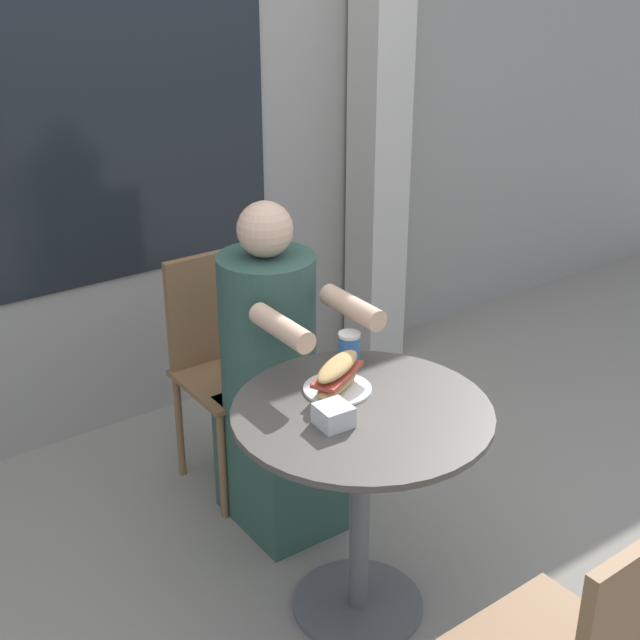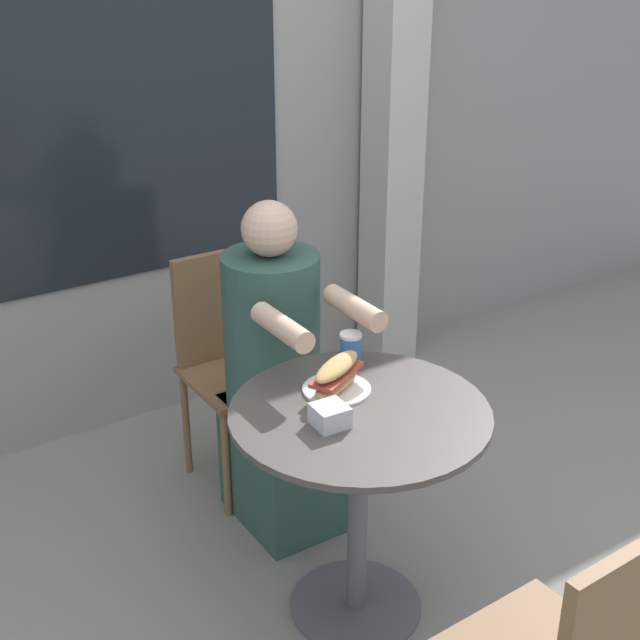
{
  "view_description": "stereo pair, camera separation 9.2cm",
  "coord_description": "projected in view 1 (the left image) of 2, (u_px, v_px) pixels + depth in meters",
  "views": [
    {
      "loc": [
        -1.36,
        -1.69,
        1.98
      ],
      "look_at": [
        0.0,
        0.2,
        0.91
      ],
      "focal_mm": 50.0,
      "sensor_mm": 36.0,
      "label": 1
    },
    {
      "loc": [
        -1.28,
        -1.75,
        1.98
      ],
      "look_at": [
        0.0,
        0.2,
        0.91
      ],
      "focal_mm": 50.0,
      "sensor_mm": 36.0,
      "label": 2
    }
  ],
  "objects": [
    {
      "name": "seated_diner",
      "position": [
        274.0,
        390.0,
        3.02
      ],
      "size": [
        0.33,
        0.58,
        1.16
      ],
      "rotation": [
        0.0,
        0.0,
        3.13
      ],
      "color": "#2D4C42",
      "rests_on": "ground_plane"
    },
    {
      "name": "drink_cup",
      "position": [
        349.0,
        349.0,
        2.73
      ],
      "size": [
        0.07,
        0.07,
        0.11
      ],
      "color": "#336BB7",
      "rests_on": "cafe_table"
    },
    {
      "name": "ground_plane",
      "position": [
        358.0,
        606.0,
        2.79
      ],
      "size": [
        8.0,
        8.0,
        0.0
      ],
      "primitive_type": "plane",
      "color": "gray"
    },
    {
      "name": "napkin_box",
      "position": [
        334.0,
        415.0,
        2.41
      ],
      "size": [
        0.1,
        0.1,
        0.06
      ],
      "rotation": [
        0.0,
        0.0,
        -0.06
      ],
      "color": "silver",
      "rests_on": "cafe_table"
    },
    {
      "name": "cafe_table",
      "position": [
        361.0,
        466.0,
        2.58
      ],
      "size": [
        0.74,
        0.74,
        0.71
      ],
      "color": "#47423D",
      "rests_on": "ground_plane"
    },
    {
      "name": "lattice_pillar",
      "position": [
        380.0,
        109.0,
        3.89
      ],
      "size": [
        0.21,
        0.21,
        2.4
      ],
      "color": "#B2ADA3",
      "rests_on": "ground_plane"
    },
    {
      "name": "sandwich_on_plate",
      "position": [
        338.0,
        377.0,
        2.58
      ],
      "size": [
        0.23,
        0.2,
        0.1
      ],
      "rotation": [
        0.0,
        0.0,
        0.48
      ],
      "color": "white",
      "rests_on": "cafe_table"
    },
    {
      "name": "storefront_wall",
      "position": [
        116.0,
        83.0,
        3.33
      ],
      "size": [
        8.0,
        0.09,
        2.8
      ],
      "color": "gray",
      "rests_on": "ground_plane"
    },
    {
      "name": "diner_chair",
      "position": [
        224.0,
        349.0,
        3.27
      ],
      "size": [
        0.38,
        0.38,
        0.87
      ],
      "rotation": [
        0.0,
        0.0,
        3.13
      ],
      "color": "brown",
      "rests_on": "ground_plane"
    }
  ]
}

